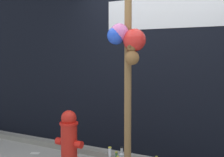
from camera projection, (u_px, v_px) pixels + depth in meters
name	position (u px, v px, depth m)	size (l,w,h in m)	color
building_wall	(159.00, 38.00, 4.61)	(10.00, 0.21, 3.50)	black
memorial_post	(127.00, 27.00, 3.56)	(0.53, 0.30, 2.98)	olive
fire_hydrant	(69.00, 138.00, 4.29)	(0.42, 0.25, 0.76)	red
litter_1	(35.00, 153.00, 4.84)	(0.13, 0.09, 0.01)	silver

